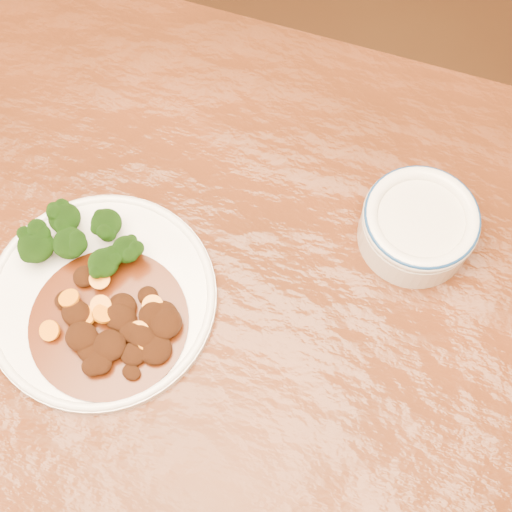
% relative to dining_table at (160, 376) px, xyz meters
% --- Properties ---
extents(ground, '(4.00, 4.00, 0.00)m').
position_rel_dining_table_xyz_m(ground, '(0.00, 0.00, -0.67)').
color(ground, '#452111').
rests_on(ground, ground).
extents(dining_table, '(1.61, 1.09, 0.75)m').
position_rel_dining_table_xyz_m(dining_table, '(0.00, 0.00, 0.00)').
color(dining_table, '#55240F').
rests_on(dining_table, ground).
extents(dinner_plate, '(0.24, 0.24, 0.02)m').
position_rel_dining_table_xyz_m(dinner_plate, '(-0.08, 0.03, 0.09)').
color(dinner_plate, white).
rests_on(dinner_plate, dining_table).
extents(broccoli_florets, '(0.12, 0.09, 0.04)m').
position_rel_dining_table_xyz_m(broccoli_florets, '(-0.12, 0.07, 0.11)').
color(broccoli_florets, '#5C8243').
rests_on(broccoli_florets, dinner_plate).
extents(mince_stew, '(0.16, 0.16, 0.02)m').
position_rel_dining_table_xyz_m(mince_stew, '(-0.04, 0.01, 0.10)').
color(mince_stew, '#481607').
rests_on(mince_stew, dinner_plate).
extents(dip_bowl, '(0.12, 0.12, 0.06)m').
position_rel_dining_table_xyz_m(dip_bowl, '(0.19, 0.24, 0.11)').
color(dip_bowl, silver).
rests_on(dip_bowl, dining_table).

